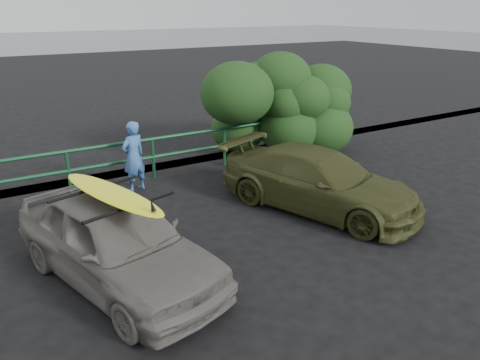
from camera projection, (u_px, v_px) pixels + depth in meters
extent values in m
plane|color=black|center=(215.00, 287.00, 7.10)|extent=(80.00, 80.00, 0.00)
imported|color=#66605B|center=(116.00, 241.00, 7.04)|extent=(2.61, 4.30, 1.37)
imported|color=#3A3D1B|center=(319.00, 181.00, 9.66)|extent=(3.14, 4.61, 1.24)
imported|color=#3A6BB0|center=(134.00, 157.00, 10.53)|extent=(0.69, 0.57, 1.63)
ellipsoid|color=#F9FF1A|center=(111.00, 193.00, 6.77)|extent=(1.12, 2.47, 0.07)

